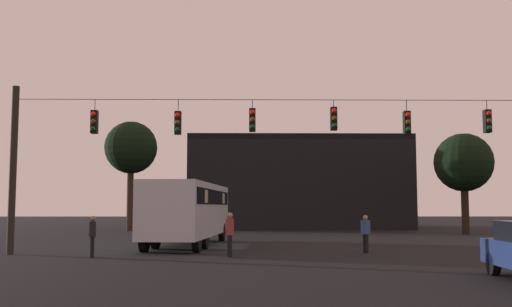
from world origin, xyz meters
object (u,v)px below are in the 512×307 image
Objects in this scene: city_bus at (189,207)px; pedestrian_crossing_left at (230,232)px; pedestrian_crossing_right at (93,234)px; pedestrian_crossing_center at (366,232)px; tree_behind_building at (464,163)px; tree_left_silhouette at (131,148)px.

pedestrian_crossing_left is (2.19, -6.48, -0.92)m from city_bus.
city_bus is 7.18× the size of pedestrian_crossing_right.
city_bus reaches higher than pedestrian_crossing_left.
pedestrian_crossing_right reaches higher than pedestrian_crossing_center.
pedestrian_crossing_center is at bearing -122.01° from tree_behind_building.
city_bus reaches higher than pedestrian_crossing_center.
tree_behind_building reaches higher than city_bus.
pedestrian_crossing_left reaches higher than pedestrian_crossing_right.
tree_behind_building is (17.95, 11.77, 3.08)m from city_bus.
city_bus is at bearing -146.74° from tree_behind_building.
tree_behind_building is (10.22, 16.35, 4.08)m from pedestrian_crossing_center.
tree_left_silhouette is at bearing 121.75° from pedestrian_crossing_center.
city_bus is 1.59× the size of tree_behind_building.
tree_left_silhouette reaches higher than tree_behind_building.
pedestrian_crossing_center is at bearing -58.25° from tree_left_silhouette.
pedestrian_crossing_center is 0.22× the size of tree_behind_building.
pedestrian_crossing_center is 0.18× the size of tree_left_silhouette.
pedestrian_crossing_center is at bearing 18.94° from pedestrian_crossing_left.
pedestrian_crossing_left is 0.24× the size of tree_behind_building.
city_bus is at bearing 149.34° from pedestrian_crossing_center.
pedestrian_crossing_left is 1.08× the size of pedestrian_crossing_right.
pedestrian_crossing_center is at bearing 10.18° from pedestrian_crossing_right.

